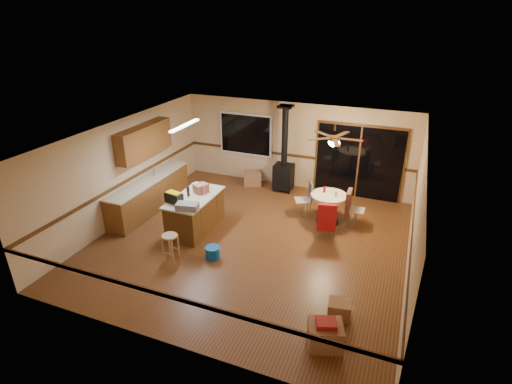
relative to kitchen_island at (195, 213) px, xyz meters
The scene contains 35 objects.
floor 1.57m from the kitchen_island, ahead, with size 7.00×7.00×0.00m, color #5A3319.
ceiling 2.62m from the kitchen_island, ahead, with size 7.00×7.00×0.00m, color silver.
wall_back 3.90m from the kitchen_island, 66.80° to the left, with size 7.00×7.00×0.00m, color tan.
wall_front 3.90m from the kitchen_island, 66.80° to the right, with size 7.00×7.00×0.00m, color tan.
wall_left 2.17m from the kitchen_island, behind, with size 7.00×7.00×0.00m, color tan.
wall_right 5.07m from the kitchen_island, ahead, with size 7.00×7.00×0.00m, color tan.
chair_rail 1.60m from the kitchen_island, ahead, with size 7.00×7.00×0.08m, color #482A12, non-canonical shape.
window 3.61m from the kitchen_island, 91.66° to the left, with size 1.72×0.10×1.32m, color black.
sliding_door 4.88m from the kitchen_island, 45.42° to the left, with size 2.52×0.10×2.10m, color black.
lower_cabinets 1.77m from the kitchen_island, 163.61° to the left, with size 0.60×3.00×0.86m, color brown.
countertop 1.82m from the kitchen_island, 163.61° to the left, with size 0.64×3.04×0.04m, color beige.
upper_cabinets 2.43m from the kitchen_island, 159.02° to the left, with size 0.35×2.00×0.80m, color brown.
kitchen_island is the anchor object (origin of this frame).
wood_stove 3.33m from the kitchen_island, 66.91° to the left, with size 0.55×0.50×2.52m.
ceiling_fan 3.81m from the kitchen_island, 27.96° to the left, with size 0.24×0.24×0.55m.
fluorescent_strip 2.15m from the kitchen_island, 135.00° to the left, with size 0.10×1.20×0.04m, color white.
toolbox_grey 0.86m from the kitchen_island, 72.78° to the right, with size 0.50×0.28×0.15m, color slate.
toolbox_black 0.77m from the kitchen_island, 121.64° to the right, with size 0.42×0.22×0.23m, color black.
toolbox_yellow_lid 0.87m from the kitchen_island, 121.64° to the right, with size 0.36×0.19×0.03m, color gold.
box_on_island 0.63m from the kitchen_island, 81.43° to the left, with size 0.24×0.33×0.22m, color brown.
bottle_dark 0.59m from the kitchen_island, behind, with size 0.07×0.07×0.25m, color black.
bottle_pink 0.62m from the kitchen_island, 52.82° to the left, with size 0.07×0.07×0.23m, color #D84C8C.
bottle_white 0.67m from the kitchen_island, 122.27° to the left, with size 0.06×0.06×0.18m, color white.
bar_stool 1.39m from the kitchen_island, 83.44° to the right, with size 0.34×0.34×0.61m, color tan.
blue_bucket 1.43m from the kitchen_island, 45.36° to the right, with size 0.33×0.33×0.27m, color #0C52AB.
dining_table 3.38m from the kitchen_island, 27.96° to the left, with size 0.92×0.92×0.78m.
glass_red 3.32m from the kitchen_island, 30.72° to the left, with size 0.06×0.06×0.16m, color #590C14.
glass_cream 3.54m from the kitchen_island, 25.86° to the left, with size 0.06×0.06×0.15m, color beige.
chair_left 2.94m from the kitchen_island, 36.01° to the left, with size 0.54×0.53×0.51m.
chair_near 3.21m from the kitchen_island, 12.71° to the left, with size 0.52×0.55×0.70m.
chair_right 3.86m from the kitchen_island, 24.96° to the left, with size 0.47×0.44×0.70m.
box_under_window 3.12m from the kitchen_island, 85.14° to the left, with size 0.53×0.42×0.42m, color brown.
box_corner_a 4.64m from the kitchen_island, 33.70° to the right, with size 0.55×0.47×0.42m, color brown.
box_corner_b 4.36m from the kitchen_island, 24.79° to the right, with size 0.40×0.34×0.32m, color brown.
box_small_red 4.64m from the kitchen_island, 33.70° to the right, with size 0.33×0.27×0.09m, color maroon.
Camera 1 is at (3.13, -7.57, 5.06)m, focal length 28.00 mm.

